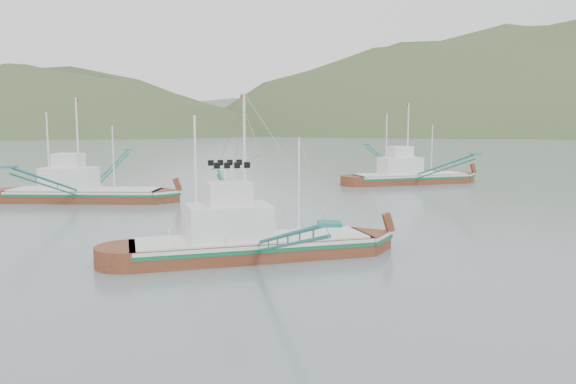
{
  "coord_description": "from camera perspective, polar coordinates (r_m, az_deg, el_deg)",
  "views": [
    {
      "loc": [
        -1.11,
        -35.03,
        8.24
      ],
      "look_at": [
        0.0,
        6.0,
        3.2
      ],
      "focal_mm": 35.0,
      "sensor_mm": 36.0,
      "label": 1
    }
  ],
  "objects": [
    {
      "name": "bg_boat_left",
      "position": [
        63.04,
        -20.16,
        0.53
      ],
      "size": [
        16.22,
        28.9,
        11.71
      ],
      "rotation": [
        0.0,
        0.0,
        -0.07
      ],
      "color": "#5D2713",
      "rests_on": "ground"
    },
    {
      "name": "headland_right",
      "position": [
        523.89,
        25.98,
        5.39
      ],
      "size": [
        684.0,
        432.0,
        306.0
      ],
      "primitive_type": "ellipsoid",
      "color": "#3B4D27",
      "rests_on": "ground"
    },
    {
      "name": "bg_boat_right",
      "position": [
        78.66,
        12.25,
        2.42
      ],
      "size": [
        16.61,
        28.51,
        11.77
      ],
      "rotation": [
        0.0,
        0.0,
        0.26
      ],
      "color": "#5D2713",
      "rests_on": "ground"
    },
    {
      "name": "ridge_distant",
      "position": [
        595.9,
        1.46,
        6.2
      ],
      "size": [
        960.0,
        400.0,
        240.0
      ],
      "primitive_type": "ellipsoid",
      "color": "slate",
      "rests_on": "ground"
    },
    {
      "name": "headland_left",
      "position": [
        433.73,
        -26.02,
        5.2
      ],
      "size": [
        448.0,
        308.0,
        210.0
      ],
      "primitive_type": "ellipsoid",
      "color": "#3B4D27",
      "rests_on": "ground"
    },
    {
      "name": "ground",
      "position": [
        36.01,
        0.26,
        -6.23
      ],
      "size": [
        1200.0,
        1200.0,
        0.0
      ],
      "primitive_type": "plane",
      "color": "slate",
      "rests_on": "ground"
    },
    {
      "name": "main_boat",
      "position": [
        34.52,
        -3.84,
        -3.37
      ],
      "size": [
        15.27,
        26.24,
        10.82
      ],
      "rotation": [
        0.0,
        0.0,
        0.26
      ],
      "color": "#5D2713",
      "rests_on": "ground"
    }
  ]
}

